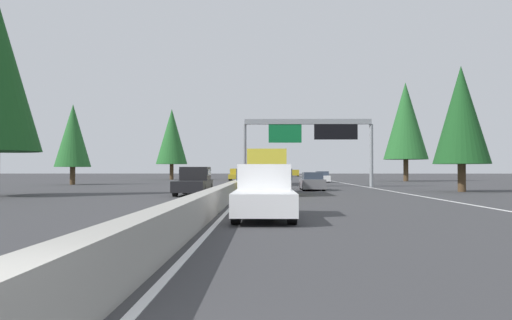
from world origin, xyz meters
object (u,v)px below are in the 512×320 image
at_px(sign_gantry_overhead, 310,133).
at_px(sedan_distant_a, 263,181).
at_px(minivan_far_center, 295,173).
at_px(oncoming_far, 236,175).
at_px(sedan_far_right, 312,182).
at_px(conifer_right_mid, 406,121).
at_px(bus_near_right, 265,169).
at_px(conifer_right_near, 461,115).
at_px(pickup_far_left, 264,191).
at_px(conifer_left_mid, 172,137).
at_px(oncoming_near, 194,181).
at_px(conifer_left_near, 73,136).
at_px(box_truck_mid_center, 267,171).
at_px(sedan_distant_b, 322,177).

bearing_deg(sign_gantry_overhead, sedan_distant_a, 127.32).
xyz_separation_m(minivan_far_center, oncoming_far, (-48.58, 11.97, -0.04)).
xyz_separation_m(sedan_far_right, sedan_distant_a, (4.53, 3.99, 0.00)).
distance_m(sign_gantry_overhead, conifer_right_mid, 29.76).
xyz_separation_m(bus_near_right, conifer_right_near, (-19.10, -14.95, 4.11)).
bearing_deg(bus_near_right, sedan_distant_a, 179.51).
height_order(minivan_far_center, conifer_right_near, conifer_right_near).
relative_size(sedan_far_right, conifer_right_near, 0.46).
bearing_deg(sign_gantry_overhead, conifer_right_mid, -33.15).
height_order(pickup_far_left, conifer_right_near, conifer_right_near).
relative_size(conifer_right_near, conifer_left_mid, 0.80).
distance_m(sign_gantry_overhead, oncoming_far, 31.68).
relative_size(sign_gantry_overhead, minivan_far_center, 2.54).
bearing_deg(sign_gantry_overhead, conifer_right_near, -135.11).
relative_size(sedan_distant_a, conifer_left_mid, 0.37).
bearing_deg(sedan_distant_a, oncoming_near, 159.30).
distance_m(pickup_far_left, conifer_left_near, 44.26).
height_order(sign_gantry_overhead, conifer_right_near, conifer_right_near).
height_order(minivan_far_center, conifer_right_mid, conifer_right_mid).
bearing_deg(conifer_right_mid, conifer_left_near, 112.86).
relative_size(box_truck_mid_center, conifer_right_near, 0.89).
xyz_separation_m(sign_gantry_overhead, pickup_far_left, (-31.35, 4.31, -4.34)).
bearing_deg(conifer_right_near, conifer_left_near, 64.26).
bearing_deg(minivan_far_center, box_truck_mid_center, 175.57).
bearing_deg(minivan_far_center, oncoming_near, 172.70).
height_order(conifer_left_near, conifer_left_mid, conifer_left_mid).
xyz_separation_m(oncoming_near, conifer_left_mid, (51.38, 11.19, 6.39)).
bearing_deg(sedan_distant_a, minivan_far_center, -5.21).
xyz_separation_m(conifer_right_near, conifer_left_mid, (46.50, 30.81, 1.47)).
xyz_separation_m(sign_gantry_overhead, sedan_far_right, (-7.94, 0.49, -4.57)).
relative_size(sign_gantry_overhead, pickup_far_left, 2.26).
bearing_deg(conifer_right_near, oncoming_near, 103.99).
distance_m(pickup_far_left, bus_near_right, 39.84).
bearing_deg(conifer_left_mid, bus_near_right, -149.93).
bearing_deg(oncoming_far, conifer_left_near, -36.34).
height_order(minivan_far_center, sedan_distant_a, minivan_far_center).
relative_size(minivan_far_center, conifer_left_near, 0.55).
bearing_deg(conifer_left_near, sedan_distant_b, -68.99).
relative_size(box_truck_mid_center, minivan_far_center, 1.70).
height_order(box_truck_mid_center, sedan_distant_a, box_truck_mid_center).
xyz_separation_m(bus_near_right, sedan_far_right, (-16.42, -3.89, -1.03)).
bearing_deg(box_truck_mid_center, conifer_left_mid, 17.63).
height_order(bus_near_right, conifer_right_near, conifer_right_near).
relative_size(minivan_far_center, sedan_distant_b, 1.14).
distance_m(minivan_far_center, conifer_left_near, 77.43).
xyz_separation_m(sign_gantry_overhead, conifer_left_near, (6.99, 25.95, 0.24)).
bearing_deg(sedan_distant_b, oncoming_near, 160.02).
xyz_separation_m(sedan_distant_b, oncoming_near, (-33.69, 12.25, 0.23)).
bearing_deg(pickup_far_left, oncoming_near, 16.62).
distance_m(sign_gantry_overhead, conifer_left_mid, 41.24).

